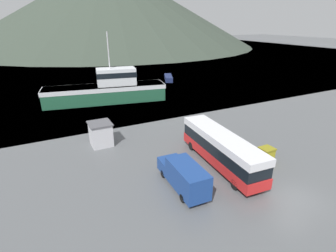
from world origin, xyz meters
name	(u,v)px	position (x,y,z in m)	size (l,w,h in m)	color
ground_plane	(295,198)	(0.00, 0.00, 0.00)	(400.00, 400.00, 0.00)	#515456
water_surface	(66,47)	(0.00, 140.45, 0.00)	(240.00, 240.00, 0.00)	#3D5160
hill_backdrop	(109,5)	(25.45, 143.89, 20.92)	(154.87, 154.87, 41.85)	#333D33
tour_bus	(221,148)	(-2.12, 6.89, 1.80)	(3.24, 11.29, 3.18)	red
delivery_van	(184,175)	(-7.20, 5.11, 1.27)	(2.25, 6.20, 2.40)	navy
fishing_boat	(108,89)	(-6.15, 32.81, 2.15)	(20.54, 7.84, 11.43)	#1E5138
storage_bin	(266,154)	(2.40, 5.41, 0.73)	(1.35, 1.24, 1.43)	olive
dock_kiosk	(101,134)	(-11.28, 16.46, 1.33)	(2.43, 2.57, 2.63)	#B2B2B7
small_boat	(168,78)	(11.03, 43.84, 0.53)	(3.85, 6.18, 1.06)	#19234C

